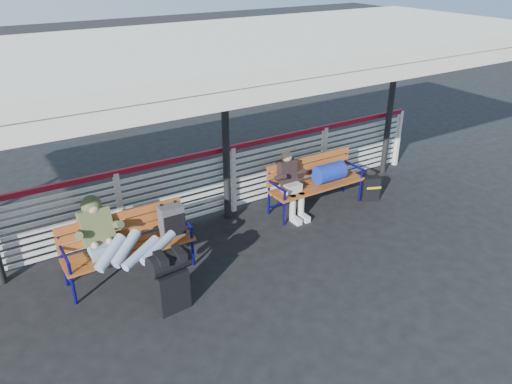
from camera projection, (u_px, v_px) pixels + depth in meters
ground at (172, 307)px, 6.50m from camera, size 60.00×60.00×0.00m
fence at (120, 205)px, 7.66m from camera, size 12.08×0.08×1.24m
canopy at (123, 59)px, 5.83m from camera, size 12.60×3.60×3.16m
luggage_stack at (170, 278)px, 6.28m from camera, size 0.54×0.33×0.86m
bench_left at (142, 233)px, 7.02m from camera, size 1.80×0.56×0.94m
bench_right at (321, 175)px, 8.84m from camera, size 1.80×0.56×0.92m
traveler_man at (124, 244)px, 6.53m from camera, size 0.94×1.63×0.77m
companion_person at (291, 184)px, 8.51m from camera, size 0.32×0.66×1.15m
suitcase_side at (370, 188)px, 9.20m from camera, size 0.37×0.31×0.45m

